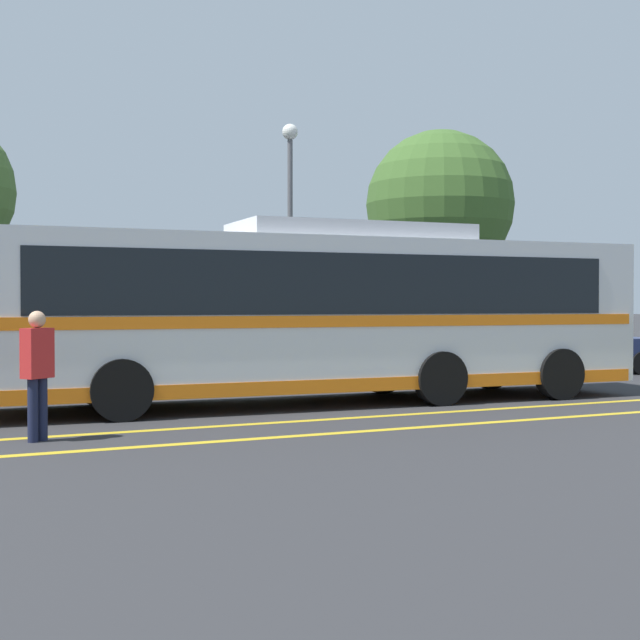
{
  "coord_description": "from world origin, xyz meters",
  "views": [
    {
      "loc": [
        -7.18,
        -15.32,
        1.88
      ],
      "look_at": [
        -0.04,
        -0.24,
        1.56
      ],
      "focal_mm": 50.0,
      "sensor_mm": 36.0,
      "label": 1
    }
  ],
  "objects_px": {
    "parked_car_3": "(578,347)",
    "street_lamp": "(290,208)",
    "parked_car_2": "(358,352)",
    "tree_2": "(440,205)",
    "parked_car_1": "(96,357)",
    "pedestrian_0": "(37,367)",
    "transit_bus": "(321,310)"
  },
  "relations": [
    {
      "from": "parked_car_2",
      "to": "tree_2",
      "type": "xyz_separation_m",
      "value": [
        6.03,
        5.76,
        4.33
      ]
    },
    {
      "from": "transit_bus",
      "to": "parked_car_3",
      "type": "height_order",
      "value": "transit_bus"
    },
    {
      "from": "parked_car_1",
      "to": "tree_2",
      "type": "distance_m",
      "value": 14.05
    },
    {
      "from": "parked_car_1",
      "to": "parked_car_2",
      "type": "relative_size",
      "value": 1.11
    },
    {
      "from": "parked_car_2",
      "to": "parked_car_1",
      "type": "bearing_deg",
      "value": -92.59
    },
    {
      "from": "transit_bus",
      "to": "parked_car_2",
      "type": "xyz_separation_m",
      "value": [
        2.64,
        3.51,
        -1.01
      ]
    },
    {
      "from": "parked_car_3",
      "to": "pedestrian_0",
      "type": "distance_m",
      "value": 15.88
    },
    {
      "from": "transit_bus",
      "to": "parked_car_2",
      "type": "distance_m",
      "value": 4.5
    },
    {
      "from": "parked_car_1",
      "to": "tree_2",
      "type": "relative_size",
      "value": 0.66
    },
    {
      "from": "street_lamp",
      "to": "tree_2",
      "type": "height_order",
      "value": "tree_2"
    },
    {
      "from": "parked_car_1",
      "to": "parked_car_3",
      "type": "distance_m",
      "value": 12.7
    },
    {
      "from": "parked_car_3",
      "to": "transit_bus",
      "type": "bearing_deg",
      "value": 114.75
    },
    {
      "from": "street_lamp",
      "to": "parked_car_3",
      "type": "bearing_deg",
      "value": -27.62
    },
    {
      "from": "parked_car_1",
      "to": "pedestrian_0",
      "type": "distance_m",
      "value": 6.51
    },
    {
      "from": "parked_car_3",
      "to": "tree_2",
      "type": "bearing_deg",
      "value": 9.99
    },
    {
      "from": "street_lamp",
      "to": "tree_2",
      "type": "bearing_deg",
      "value": 19.87
    },
    {
      "from": "parked_car_2",
      "to": "parked_car_3",
      "type": "bearing_deg",
      "value": 88.0
    },
    {
      "from": "parked_car_3",
      "to": "street_lamp",
      "type": "distance_m",
      "value": 8.56
    },
    {
      "from": "parked_car_2",
      "to": "street_lamp",
      "type": "distance_m",
      "value": 5.11
    },
    {
      "from": "parked_car_3",
      "to": "tree_2",
      "type": "distance_m",
      "value": 7.29
    },
    {
      "from": "parked_car_1",
      "to": "street_lamp",
      "type": "bearing_deg",
      "value": -62.49
    },
    {
      "from": "parked_car_1",
      "to": "parked_car_2",
      "type": "height_order",
      "value": "parked_car_1"
    },
    {
      "from": "parked_car_2",
      "to": "street_lamp",
      "type": "relative_size",
      "value": 0.67
    },
    {
      "from": "parked_car_1",
      "to": "parked_car_3",
      "type": "bearing_deg",
      "value": -93.27
    },
    {
      "from": "pedestrian_0",
      "to": "street_lamp",
      "type": "relative_size",
      "value": 0.26
    },
    {
      "from": "parked_car_2",
      "to": "street_lamp",
      "type": "bearing_deg",
      "value": -177.7
    },
    {
      "from": "transit_bus",
      "to": "street_lamp",
      "type": "height_order",
      "value": "street_lamp"
    },
    {
      "from": "tree_2",
      "to": "parked_car_2",
      "type": "bearing_deg",
      "value": -136.29
    },
    {
      "from": "parked_car_2",
      "to": "parked_car_3",
      "type": "xyz_separation_m",
      "value": [
        6.6,
        -0.07,
        -0.02
      ]
    },
    {
      "from": "tree_2",
      "to": "street_lamp",
      "type": "bearing_deg",
      "value": -160.13
    },
    {
      "from": "parked_car_3",
      "to": "street_lamp",
      "type": "height_order",
      "value": "street_lamp"
    },
    {
      "from": "parked_car_3",
      "to": "pedestrian_0",
      "type": "height_order",
      "value": "pedestrian_0"
    }
  ]
}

